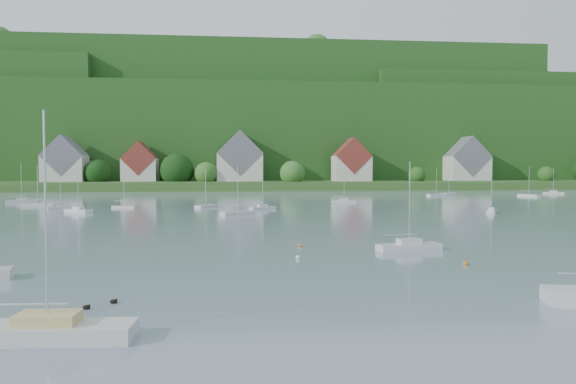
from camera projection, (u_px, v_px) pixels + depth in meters
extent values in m
cube|color=#264C1C|center=(226.00, 184.00, 208.23)|extent=(600.00, 60.00, 3.00)
cube|color=#173C13|center=(228.00, 144.00, 281.98)|extent=(620.00, 160.00, 40.00)
cube|color=#173C13|center=(248.00, 128.00, 277.64)|extent=(240.00, 130.00, 60.00)
cube|color=#173C13|center=(547.00, 139.00, 277.83)|extent=(200.00, 110.00, 48.00)
sphere|color=#214B16|center=(546.00, 175.00, 204.77)|extent=(6.45, 6.45, 6.45)
sphere|color=#245720|center=(206.00, 174.00, 191.35)|extent=(8.19, 8.19, 8.19)
sphere|color=#245720|center=(73.00, 175.00, 189.08)|extent=(6.49, 6.49, 6.49)
sphere|color=#245720|center=(353.00, 170.00, 204.75)|extent=(12.16, 12.16, 12.16)
sphere|color=#245720|center=(292.00, 173.00, 190.36)|extent=(8.73, 8.73, 8.73)
sphere|color=black|center=(97.00, 173.00, 189.63)|extent=(9.32, 9.32, 9.32)
sphere|color=#214B16|center=(417.00, 175.00, 196.58)|extent=(6.24, 6.24, 6.24)
sphere|color=black|center=(460.00, 173.00, 211.46)|extent=(8.16, 8.16, 8.16)
sphere|color=black|center=(177.00, 170.00, 192.75)|extent=(11.92, 11.92, 11.92)
sphere|color=#214B16|center=(48.00, 75.00, 260.45)|extent=(10.29, 10.29, 10.29)
sphere|color=black|center=(76.00, 72.00, 250.38)|extent=(7.18, 7.18, 7.18)
sphere|color=#214B16|center=(310.00, 58.00, 264.26)|extent=(12.83, 12.83, 12.83)
sphere|color=#245720|center=(136.00, 51.00, 243.67)|extent=(8.18, 8.18, 8.18)
sphere|color=#214B16|center=(230.00, 66.00, 284.94)|extent=(12.73, 12.73, 12.73)
sphere|color=#214B16|center=(406.00, 56.00, 258.18)|extent=(11.50, 11.50, 11.50)
sphere|color=#214B16|center=(345.00, 66.00, 286.09)|extent=(14.65, 14.65, 14.65)
sphere|color=#245720|center=(317.00, 48.00, 240.65)|extent=(11.95, 11.95, 11.95)
sphere|color=#214B16|center=(485.00, 56.00, 255.84)|extent=(9.76, 9.76, 9.76)
sphere|color=#245720|center=(132.00, 64.00, 274.89)|extent=(7.07, 7.07, 7.07)
sphere|color=black|center=(219.00, 53.00, 248.39)|extent=(8.21, 8.21, 8.21)
sphere|color=#245720|center=(181.00, 61.00, 270.10)|extent=(12.24, 12.24, 12.24)
sphere|color=#245720|center=(471.00, 58.00, 259.73)|extent=(9.00, 9.00, 9.00)
sphere|color=#214B16|center=(432.00, 64.00, 273.31)|extent=(8.03, 8.03, 8.03)
sphere|color=#245720|center=(575.00, 90.00, 281.64)|extent=(9.52, 9.52, 9.52)
sphere|color=#245720|center=(430.00, 86.00, 274.12)|extent=(14.97, 14.97, 14.97)
sphere|color=#214B16|center=(389.00, 86.00, 269.47)|extent=(9.78, 9.78, 9.78)
sphere|color=#214B16|center=(471.00, 86.00, 272.41)|extent=(12.02, 12.02, 12.02)
sphere|color=black|center=(526.00, 81.00, 255.64)|extent=(11.57, 11.57, 11.57)
sphere|color=#214B16|center=(508.00, 75.00, 240.89)|extent=(12.65, 12.65, 12.65)
sphere|color=#245720|center=(545.00, 80.00, 248.52)|extent=(8.28, 8.28, 8.28)
sphere|color=black|center=(552.00, 92.00, 286.76)|extent=(7.47, 7.47, 7.47)
sphere|color=#245720|center=(436.00, 84.00, 262.96)|extent=(9.48, 9.48, 9.48)
sphere|color=#214B16|center=(144.00, 96.00, 264.26)|extent=(12.01, 12.01, 12.01)
sphere|color=black|center=(471.00, 97.00, 270.21)|extent=(15.08, 15.08, 15.08)
sphere|color=#245720|center=(438.00, 100.00, 284.76)|extent=(15.99, 15.99, 15.99)
sphere|color=black|center=(220.00, 98.00, 277.84)|extent=(15.72, 15.72, 15.72)
sphere|color=#214B16|center=(249.00, 99.00, 275.06)|extent=(10.54, 10.54, 10.54)
cube|color=silver|center=(65.00, 168.00, 189.60)|extent=(14.00, 10.00, 9.00)
cube|color=slate|center=(65.00, 155.00, 189.40)|extent=(14.00, 10.40, 14.00)
cube|color=silver|center=(140.00, 170.00, 194.08)|extent=(12.00, 9.00, 8.00)
cube|color=maroon|center=(140.00, 159.00, 193.91)|extent=(12.00, 9.36, 12.00)
cube|color=silver|center=(240.00, 167.00, 196.51)|extent=(16.00, 11.00, 10.00)
cube|color=slate|center=(240.00, 153.00, 196.29)|extent=(16.00, 11.44, 16.00)
cube|color=silver|center=(351.00, 168.00, 198.50)|extent=(13.00, 10.00, 9.00)
cube|color=maroon|center=(351.00, 156.00, 198.30)|extent=(13.00, 10.40, 13.00)
cube|color=silver|center=(467.00, 168.00, 206.93)|extent=(15.00, 10.00, 9.00)
cube|color=slate|center=(467.00, 156.00, 206.73)|extent=(15.00, 10.40, 15.00)
cube|color=silver|center=(48.00, 332.00, 24.62)|extent=(7.71, 2.56, 0.76)
cube|color=tan|center=(48.00, 318.00, 24.59)|extent=(2.74, 1.64, 0.50)
cylinder|color=silver|center=(46.00, 218.00, 24.40)|extent=(0.10, 0.10, 9.50)
cylinder|color=silver|center=(21.00, 304.00, 24.52)|extent=(4.18, 0.32, 0.08)
cube|color=silver|center=(409.00, 247.00, 51.63)|extent=(6.37, 2.83, 0.62)
cube|color=silver|center=(409.00, 241.00, 51.60)|extent=(2.34, 1.58, 0.50)
cylinder|color=silver|center=(409.00, 203.00, 51.45)|extent=(0.10, 0.10, 7.69)
cylinder|color=silver|center=(400.00, 235.00, 51.32)|extent=(3.34, 0.70, 0.08)
sphere|color=silver|center=(298.00, 259.00, 46.86)|extent=(0.39, 0.39, 0.39)
sphere|color=#CA6819|center=(466.00, 265.00, 43.82)|extent=(0.44, 0.44, 0.44)
sphere|color=#CA6819|center=(300.00, 247.00, 54.00)|extent=(0.42, 0.42, 0.42)
ellipsoid|color=black|center=(86.00, 307.00, 30.14)|extent=(0.43, 0.27, 0.27)
sphere|color=black|center=(90.00, 305.00, 30.15)|extent=(0.12, 0.12, 0.12)
ellipsoid|color=black|center=(114.00, 302.00, 31.45)|extent=(0.43, 0.27, 0.27)
sphere|color=black|center=(117.00, 299.00, 31.46)|extent=(0.12, 0.12, 0.12)
cube|color=silver|center=(553.00, 193.00, 162.26)|extent=(5.93, 2.95, 0.57)
cube|color=silver|center=(553.00, 191.00, 162.24)|extent=(2.21, 1.57, 0.50)
cylinder|color=silver|center=(554.00, 180.00, 162.09)|extent=(0.10, 0.10, 7.14)
cylinder|color=silver|center=(550.00, 189.00, 162.34)|extent=(3.06, 0.85, 0.08)
cube|color=silver|center=(238.00, 213.00, 90.88)|extent=(5.90, 4.59, 0.59)
cylinder|color=silver|center=(238.00, 189.00, 90.70)|extent=(0.10, 0.10, 7.42)
cylinder|color=silver|center=(233.00, 206.00, 90.27)|extent=(2.80, 1.82, 0.08)
cube|color=silver|center=(22.00, 201.00, 121.20)|extent=(6.65, 4.12, 0.65)
cube|color=silver|center=(22.00, 199.00, 121.18)|extent=(2.57, 2.03, 0.50)
cylinder|color=silver|center=(21.00, 182.00, 121.01)|extent=(0.10, 0.10, 8.06)
cylinder|color=silver|center=(17.00, 196.00, 120.70)|extent=(3.31, 1.42, 0.08)
cube|color=silver|center=(449.00, 194.00, 156.62)|extent=(5.83, 5.22, 0.61)
cylinder|color=silver|center=(449.00, 179.00, 156.44)|extent=(0.10, 0.10, 7.67)
cylinder|color=silver|center=(447.00, 190.00, 155.92)|extent=(2.66, 2.20, 0.08)
cube|color=silver|center=(491.00, 212.00, 94.20)|extent=(3.52, 4.70, 0.47)
cube|color=silver|center=(491.00, 209.00, 94.18)|extent=(1.63, 1.88, 0.50)
cylinder|color=silver|center=(492.00, 193.00, 94.06)|extent=(0.10, 0.10, 5.86)
cylinder|color=silver|center=(491.00, 205.00, 93.51)|extent=(1.38, 2.26, 0.08)
cube|color=silver|center=(124.00, 207.00, 105.63)|extent=(4.83, 2.45, 0.46)
cylinder|color=silver|center=(124.00, 191.00, 105.49)|extent=(0.10, 0.10, 5.81)
cylinder|color=silver|center=(121.00, 201.00, 105.69)|extent=(2.49, 0.73, 0.08)
cube|color=silver|center=(206.00, 206.00, 107.02)|extent=(4.20, 5.60, 0.56)
cylinder|color=silver|center=(206.00, 187.00, 106.86)|extent=(0.10, 0.10, 6.98)
cylinder|color=silver|center=(203.00, 200.00, 106.21)|extent=(1.64, 2.68, 0.08)
cube|color=silver|center=(263.00, 208.00, 102.27)|extent=(5.15, 3.81, 0.51)
cube|color=silver|center=(263.00, 205.00, 102.25)|extent=(2.06, 1.77, 0.50)
cylinder|color=silver|center=(263.00, 189.00, 102.12)|extent=(0.10, 0.10, 6.41)
cylinder|color=silver|center=(259.00, 202.00, 101.77)|extent=(2.48, 1.48, 0.08)
cube|color=silver|center=(38.00, 205.00, 110.82)|extent=(6.27, 2.40, 0.61)
cylinder|color=silver|center=(37.00, 184.00, 110.64)|extent=(0.10, 0.10, 7.64)
cylinder|color=silver|center=(33.00, 199.00, 110.57)|extent=(3.35, 0.46, 0.08)
cube|color=silver|center=(78.00, 211.00, 94.94)|extent=(5.57, 4.97, 0.59)
cube|color=silver|center=(78.00, 208.00, 94.92)|extent=(2.31, 2.18, 0.50)
cylinder|color=silver|center=(78.00, 188.00, 94.77)|extent=(0.10, 0.10, 7.32)
cylinder|color=silver|center=(75.00, 204.00, 95.37)|extent=(2.55, 2.10, 0.08)
cube|color=silver|center=(436.00, 195.00, 151.08)|extent=(5.88, 3.62, 0.57)
cylinder|color=silver|center=(436.00, 181.00, 150.91)|extent=(0.10, 0.10, 7.12)
cylinder|color=silver|center=(434.00, 191.00, 150.63)|extent=(2.93, 1.25, 0.08)
cube|color=silver|center=(529.00, 195.00, 148.08)|extent=(4.05, 6.17, 0.60)
cylinder|color=silver|center=(529.00, 180.00, 147.90)|extent=(0.10, 0.10, 7.52)
cylinder|color=silver|center=(526.00, 191.00, 148.80)|extent=(1.46, 3.04, 0.08)
cube|color=silver|center=(344.00, 202.00, 121.67)|extent=(5.20, 1.50, 0.52)
cube|color=silver|center=(344.00, 199.00, 121.64)|extent=(1.82, 1.03, 0.50)
cylinder|color=silver|center=(344.00, 186.00, 121.51)|extent=(0.10, 0.10, 6.48)
cylinder|color=silver|center=(341.00, 196.00, 121.53)|extent=(2.85, 0.11, 0.08)
cube|color=silver|center=(61.00, 208.00, 102.89)|extent=(4.80, 3.57, 0.48)
cylinder|color=silver|center=(60.00, 191.00, 102.75)|extent=(0.10, 0.10, 5.97)
cylinder|color=silver|center=(56.00, 202.00, 102.42)|extent=(2.31, 1.39, 0.08)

